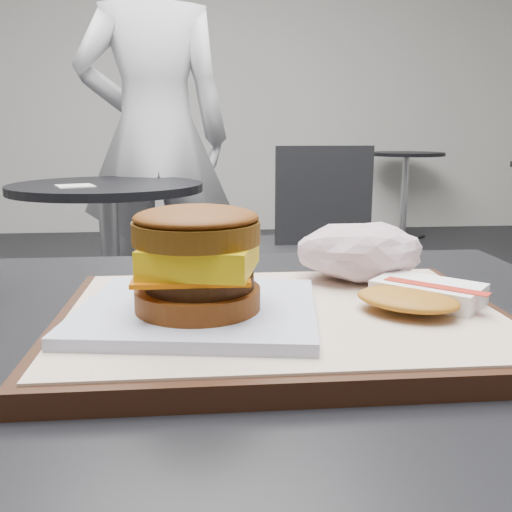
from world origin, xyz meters
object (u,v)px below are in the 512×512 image
object	(u,v)px
neighbor_table	(110,237)
patron	(155,137)
customer_table	(205,512)
serving_tray	(283,321)
neighbor_chair	(294,237)
breakfast_sandwich	(198,272)
hash_brown	(419,295)
crumpled_wrapper	(360,251)

from	to	relation	value
neighbor_table	patron	xyz separation A→B (m)	(0.15, 0.43, 0.36)
neighbor_table	customer_table	bearing A→B (deg)	-78.02
serving_tray	neighbor_chair	bearing A→B (deg)	80.67
breakfast_sandwich	hash_brown	size ratio (longest dim) A/B	1.58
hash_brown	patron	distance (m)	2.14
hash_brown	neighbor_table	size ratio (longest dim) A/B	0.18
serving_tray	neighbor_chair	size ratio (longest dim) A/B	0.43
crumpled_wrapper	neighbor_table	world-z (taller)	crumpled_wrapper
hash_brown	crumpled_wrapper	distance (m)	0.10
patron	serving_tray	bearing A→B (deg)	92.50
patron	crumpled_wrapper	bearing A→B (deg)	95.44
patron	hash_brown	bearing A→B (deg)	95.63
serving_tray	crumpled_wrapper	size ratio (longest dim) A/B	2.92
customer_table	serving_tray	world-z (taller)	serving_tray
serving_tray	neighbor_table	distance (m)	1.74
hash_brown	neighbor_chair	xyz separation A→B (m)	(0.18, 1.83, -0.29)
customer_table	serving_tray	bearing A→B (deg)	-15.04
breakfast_sandwich	hash_brown	bearing A→B (deg)	4.62
patron	neighbor_chair	bearing A→B (deg)	149.68
customer_table	neighbor_chair	bearing A→B (deg)	78.45
serving_tray	hash_brown	size ratio (longest dim) A/B	2.82
breakfast_sandwich	neighbor_chair	bearing A→B (deg)	78.63
customer_table	crumpled_wrapper	bearing A→B (deg)	25.39
customer_table	neighbor_chair	xyz separation A→B (m)	(0.37, 1.81, -0.07)
breakfast_sandwich	patron	distance (m)	2.13
serving_tray	crumpled_wrapper	bearing A→B (deg)	45.90
crumpled_wrapper	neighbor_table	bearing A→B (deg)	108.05
serving_tray	neighbor_table	size ratio (longest dim) A/B	0.51
patron	neighbor_table	bearing A→B (deg)	66.26
hash_brown	crumpled_wrapper	size ratio (longest dim) A/B	1.03
crumpled_wrapper	neighbor_chair	size ratio (longest dim) A/B	0.15
neighbor_chair	neighbor_table	bearing A→B (deg)	-167.58
serving_tray	hash_brown	bearing A→B (deg)	-1.26
hash_brown	neighbor_chair	size ratio (longest dim) A/B	0.15
neighbor_table	breakfast_sandwich	bearing A→B (deg)	-78.32
breakfast_sandwich	crumpled_wrapper	distance (m)	0.20
neighbor_table	neighbor_chair	bearing A→B (deg)	12.42
neighbor_table	serving_tray	bearing A→B (deg)	-75.88
customer_table	breakfast_sandwich	distance (m)	0.25
serving_tray	breakfast_sandwich	bearing A→B (deg)	-165.87
customer_table	hash_brown	distance (m)	0.29
hash_brown	breakfast_sandwich	bearing A→B (deg)	-175.38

